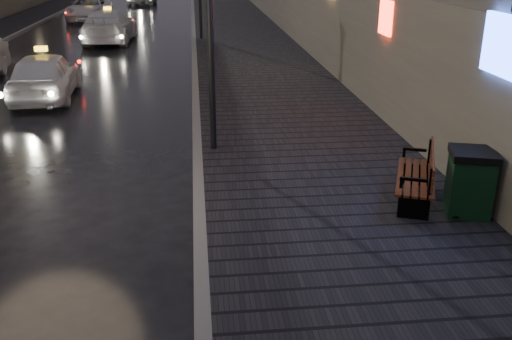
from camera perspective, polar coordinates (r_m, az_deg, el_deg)
The scene contains 8 objects.
ground at distance 7.13m, azimuth -17.93°, elevation -15.54°, with size 120.00×120.00×0.00m, color black.
sidewalk at distance 27.00m, azimuth -1.00°, elevation 12.65°, with size 4.60×58.00×0.15m, color black.
curb at distance 26.89m, azimuth -6.22°, elevation 12.49°, with size 0.20×58.00×0.15m, color slate.
bench at distance 9.91m, azimuth 16.08°, elevation -0.58°, with size 1.20×1.85×0.89m.
trash_bin at distance 9.67m, azimuth 20.61°, elevation -1.09°, with size 0.86×0.86×1.06m.
taxi_near at distance 17.92m, azimuth -20.39°, elevation 8.88°, with size 1.64×4.07×1.39m, color white.
taxi_mid at distance 28.23m, azimuth -14.49°, elevation 13.74°, with size 2.08×5.11×1.48m, color white.
taxi_far at distance 37.58m, azimuth -16.36°, elevation 15.24°, with size 2.30×4.99×1.39m, color white.
Camera 1 is at (1.53, -5.58, 4.16)m, focal length 40.00 mm.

